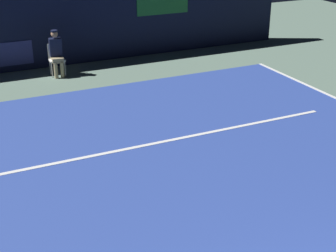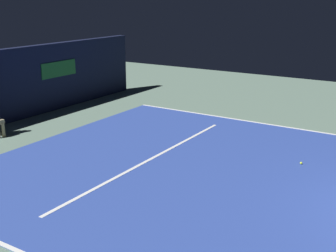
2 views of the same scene
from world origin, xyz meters
name	(u,v)px [view 2 (image 2 of 2)]	position (x,y,z in m)	size (l,w,h in m)	color
ground_plane	(219,175)	(0.00, 4.95, 0.00)	(29.53, 29.53, 0.00)	slate
court_surface	(219,175)	(0.00, 4.95, 0.01)	(10.26, 11.89, 0.01)	#2D479E
line_sideline_left	(283,127)	(5.08, 4.95, 0.01)	(0.10, 11.89, 0.01)	white
line_service	(151,159)	(0.00, 7.03, 0.01)	(8.00, 0.10, 0.01)	white
tennis_ball	(301,163)	(1.84, 3.38, 0.05)	(0.07, 0.07, 0.07)	#CCE033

